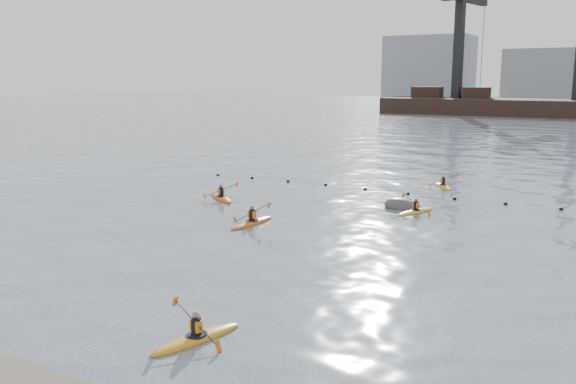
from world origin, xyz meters
name	(u,v)px	position (x,y,z in m)	size (l,w,h in m)	color
ground	(231,321)	(0.00, 0.00, 0.00)	(400.00, 400.00, 0.00)	#3B4657
float_line	(432,196)	(-0.50, 22.53, 0.03)	(33.24, 0.73, 0.24)	black
barge_pier	(574,107)	(-0.22, 110.00, 1.89)	(72.00, 19.30, 29.50)	black
kayaker_0	(252,222)	(-6.31, 10.87, 0.10)	(2.40, 3.45, 1.42)	#CD5413
kayaker_1	(196,337)	(-0.04, -1.63, 0.10)	(2.11, 3.16, 1.19)	orange
kayaker_2	(221,197)	(-11.46, 15.28, 0.10)	(3.09, 2.42, 1.16)	#D14913
kayaker_3	(416,211)	(0.10, 17.59, 0.09)	(1.90, 2.89, 1.11)	yellow
kayaker_5	(443,186)	(-0.83, 26.21, 0.09)	(2.15, 2.69, 1.06)	gold
mooring_buoy	(403,208)	(-0.88, 18.32, 0.00)	(2.19, 1.29, 1.09)	#3E4144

